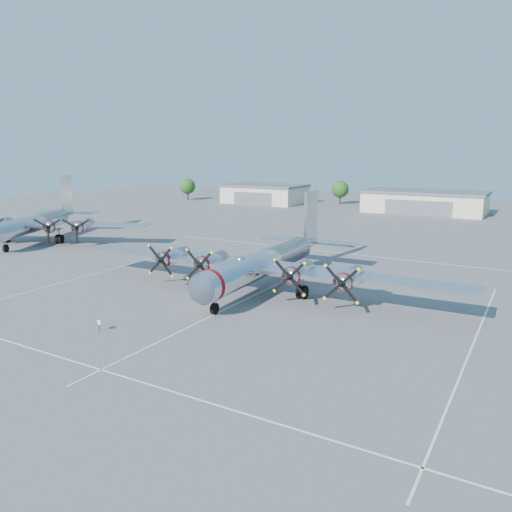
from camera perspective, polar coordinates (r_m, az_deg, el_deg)
The scene contains 9 objects.
ground at distance 53.81m, azimuth 0.18°, elevation -4.32°, with size 260.00×260.00×0.00m, color #555557.
parking_lines at distance 52.36m, azimuth -0.78°, elevation -4.78°, with size 60.00×50.08×0.01m.
hangar_west at distance 145.66m, azimuth 1.00°, elevation 7.13°, with size 22.60×14.60×5.40m.
hangar_center at distance 129.87m, azimuth 18.70°, elevation 5.91°, with size 28.60×14.60×5.40m.
tree_far_west at distance 156.08m, azimuth -7.84°, elevation 7.91°, with size 4.80×4.80×6.64m.
tree_west at distance 144.39m, azimuth 9.59°, elevation 7.53°, with size 4.80×4.80×6.64m.
main_bomber_b29 at distance 56.08m, azimuth 1.10°, elevation -3.64°, with size 44.75×30.61×9.90m, color silver, non-canonical shape.
bomber_west at distance 92.26m, azimuth -23.63°, elevation 1.56°, with size 39.74×28.14×10.50m, color #B4B6B9, non-canonical shape.
info_placard at distance 44.73m, azimuth -17.50°, elevation -7.38°, with size 0.52×0.16×1.01m.
Camera 1 is at (25.83, -44.70, 15.15)m, focal length 35.00 mm.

